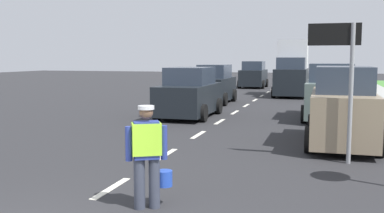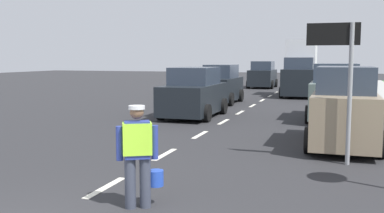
# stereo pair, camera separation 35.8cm
# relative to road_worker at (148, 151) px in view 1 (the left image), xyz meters

# --- Properties ---
(ground_plane) EXTENTS (96.00, 96.00, 0.00)m
(ground_plane) POSITION_rel_road_worker_xyz_m (-1.07, 19.09, -0.93)
(ground_plane) COLOR #28282B
(lane_center_line) EXTENTS (0.14, 46.40, 0.01)m
(lane_center_line) POSITION_rel_road_worker_xyz_m (-1.07, 23.29, -0.93)
(lane_center_line) COLOR silver
(lane_center_line) RESTS_ON ground
(road_worker) EXTENTS (0.65, 0.59, 1.67)m
(road_worker) POSITION_rel_road_worker_xyz_m (0.00, 0.00, 0.00)
(road_worker) COLOR #383D4C
(road_worker) RESTS_ON ground
(lane_direction_sign) EXTENTS (1.16, 0.11, 3.20)m
(lane_direction_sign) POSITION_rel_road_worker_xyz_m (3.02, 4.16, 1.48)
(lane_direction_sign) COLOR gray
(lane_direction_sign) RESTS_ON ground
(delivery_truck) EXTENTS (2.16, 4.60, 3.54)m
(delivery_truck) POSITION_rel_road_worker_xyz_m (0.75, 22.27, 0.68)
(delivery_truck) COLOR black
(delivery_truck) RESTS_ON ground
(car_parked_curbside) EXTENTS (1.89, 4.07, 2.19)m
(car_parked_curbside) POSITION_rel_road_worker_xyz_m (3.19, 6.32, 0.09)
(car_parked_curbside) COLOR gray
(car_parked_curbside) RESTS_ON ground
(car_oncoming_third) EXTENTS (2.09, 3.81, 2.14)m
(car_oncoming_third) POSITION_rel_road_worker_xyz_m (-2.81, 29.54, 0.07)
(car_oncoming_third) COLOR black
(car_oncoming_third) RESTS_ON ground
(car_parked_far) EXTENTS (2.07, 4.34, 2.20)m
(car_parked_far) POSITION_rel_road_worker_xyz_m (2.93, 11.71, 0.10)
(car_parked_far) COLOR slate
(car_parked_far) RESTS_ON ground
(car_oncoming_second) EXTENTS (1.90, 3.88, 2.06)m
(car_oncoming_second) POSITION_rel_road_worker_xyz_m (-2.94, 16.57, 0.02)
(car_oncoming_second) COLOR black
(car_oncoming_second) RESTS_ON ground
(car_oncoming_lead) EXTENTS (2.09, 4.10, 2.03)m
(car_oncoming_lead) POSITION_rel_road_worker_xyz_m (-2.60, 10.88, 0.02)
(car_oncoming_lead) COLOR black
(car_oncoming_lead) RESTS_ON ground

